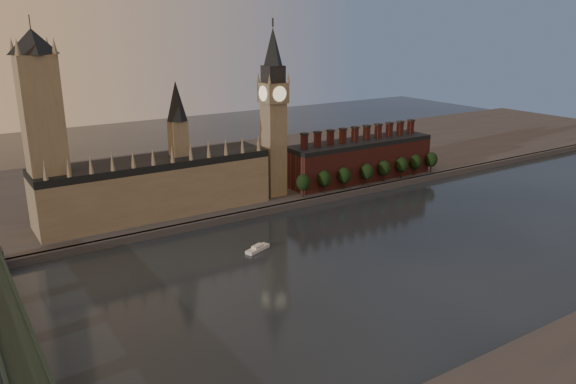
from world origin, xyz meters
The scene contains 16 objects.
ground centered at (0.00, 0.00, 0.00)m, with size 900.00×900.00×0.00m, color black.
north_bank centered at (0.00, 178.04, 2.00)m, with size 900.00×182.00×4.00m.
palace_of_westminster centered at (-64.41, 114.91, 21.63)m, with size 130.00×30.30×74.00m.
victoria_tower centered at (-120.00, 115.00, 59.09)m, with size 24.00×24.00×108.00m.
big_ben centered at (10.00, 110.00, 56.83)m, with size 15.00×15.00×107.00m.
chimney_block centered at (80.00, 110.00, 17.82)m, with size 110.00×25.00×37.00m.
embankment_tree_0 centered at (22.33, 95.38, 13.47)m, with size 8.60×8.60×14.88m.
embankment_tree_1 centered at (38.46, 95.26, 13.47)m, with size 8.60×8.60×14.88m.
embankment_tree_2 centered at (54.12, 94.60, 13.47)m, with size 8.60×8.60×14.88m.
embankment_tree_3 centered at (72.77, 93.67, 13.47)m, with size 8.60×8.60×14.88m.
embankment_tree_4 centered at (88.45, 94.44, 13.47)m, with size 8.60×8.60×14.88m.
embankment_tree_5 centered at (105.03, 94.69, 13.47)m, with size 8.60×8.60×14.88m.
embankment_tree_6 centered at (119.27, 95.45, 13.47)m, with size 8.60×8.60×14.88m.
embankment_tree_7 centered at (134.16, 94.31, 13.47)m, with size 8.60×8.60×14.88m.
westminster_bridge centered at (-155.00, -2.70, 7.44)m, with size 14.00×200.00×11.55m.
river_boat centered at (-39.82, 44.91, 1.10)m, with size 14.94×9.10×2.89m.
Camera 1 is at (-167.91, -179.59, 108.69)m, focal length 35.00 mm.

